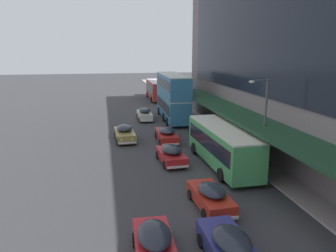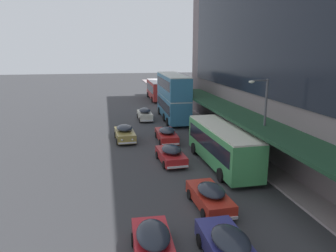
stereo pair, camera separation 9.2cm
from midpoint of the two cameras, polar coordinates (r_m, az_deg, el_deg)
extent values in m
cube|color=teal|center=(42.70, 0.92, 3.35)|extent=(2.83, 11.12, 2.66)
cube|color=black|center=(42.64, 0.92, 3.78)|extent=(2.85, 10.23, 1.17)
cube|color=silver|center=(42.48, 0.92, 5.19)|extent=(2.73, 11.11, 0.12)
cube|color=teal|center=(42.31, 0.93, 7.04)|extent=(2.83, 11.12, 2.66)
cube|color=black|center=(42.28, 0.93, 7.47)|extent=(2.85, 10.23, 1.17)
cube|color=silver|center=(42.18, 0.94, 8.91)|extent=(2.73, 11.11, 0.12)
cube|color=black|center=(47.68, -0.29, 9.05)|extent=(1.29, 0.09, 0.36)
cylinder|color=black|center=(46.36, -1.49, 2.65)|extent=(0.27, 1.01, 1.00)
cylinder|color=black|center=(46.78, 1.63, 2.75)|extent=(0.27, 1.01, 1.00)
cylinder|color=black|center=(39.40, -0.03, 0.76)|extent=(0.27, 1.01, 1.00)
cylinder|color=black|center=(39.89, 3.62, 0.89)|extent=(0.27, 1.01, 1.00)
cylinder|color=black|center=(41.90, -0.61, 1.52)|extent=(0.27, 1.01, 1.00)
cylinder|color=black|center=(42.37, 2.82, 1.63)|extent=(0.27, 1.01, 1.00)
cube|color=#439D58|center=(25.97, 9.46, -3.32)|extent=(2.73, 9.95, 2.68)
cube|color=black|center=(25.89, 9.49, -2.64)|extent=(2.75, 9.16, 1.18)
cube|color=beige|center=(25.62, 9.58, -0.34)|extent=(2.63, 9.95, 0.12)
cube|color=black|center=(30.25, 6.08, 1.28)|extent=(1.25, 0.09, 0.36)
cylinder|color=black|center=(28.96, 4.63, -3.90)|extent=(0.27, 1.01, 1.00)
cylinder|color=black|center=(29.75, 9.23, -3.57)|extent=(0.27, 1.01, 1.00)
cylinder|color=black|center=(23.23, 9.26, -8.44)|extent=(0.27, 1.01, 1.00)
cylinder|color=black|center=(24.21, 14.80, -7.81)|extent=(0.27, 1.01, 1.00)
cube|color=#A82D29|center=(60.03, -1.93, 6.35)|extent=(2.65, 10.13, 2.94)
cube|color=black|center=(59.98, -1.93, 6.69)|extent=(2.68, 9.33, 1.30)
cube|color=silver|center=(59.86, -1.94, 7.80)|extent=(2.55, 10.13, 0.12)
cube|color=black|center=(64.91, -2.58, 7.95)|extent=(1.26, 0.08, 0.36)
cylinder|color=black|center=(63.41, -3.49, 5.50)|extent=(0.26, 1.00, 1.00)
cylinder|color=black|center=(63.74, -1.24, 5.56)|extent=(0.26, 1.00, 1.00)
cylinder|color=black|center=(56.96, -2.72, 4.63)|extent=(0.26, 1.00, 1.00)
cylinder|color=black|center=(57.33, -0.23, 4.70)|extent=(0.26, 1.00, 1.00)
cube|color=olive|center=(33.22, -7.44, -1.51)|extent=(1.95, 4.33, 0.80)
ellipsoid|color=#1E232D|center=(33.26, -7.51, -0.32)|extent=(1.66, 2.41, 0.57)
cube|color=silver|center=(31.19, -7.01, -2.95)|extent=(1.69, 0.19, 0.14)
cube|color=silver|center=(35.38, -7.79, -1.02)|extent=(1.69, 0.19, 0.14)
sphere|color=silver|center=(31.19, -6.14, -2.36)|extent=(0.18, 0.18, 0.18)
sphere|color=silver|center=(31.09, -7.92, -2.46)|extent=(0.18, 0.18, 0.18)
cylinder|color=black|center=(32.12, -5.60, -2.53)|extent=(0.17, 0.65, 0.64)
cylinder|color=black|center=(31.95, -8.76, -2.71)|extent=(0.17, 0.65, 0.64)
cylinder|color=black|center=(34.66, -6.19, -1.37)|extent=(0.17, 0.65, 0.64)
cylinder|color=black|center=(34.50, -9.12, -1.53)|extent=(0.17, 0.65, 0.64)
cube|color=beige|center=(42.65, -4.01, 1.88)|extent=(1.63, 4.21, 0.83)
ellipsoid|color=#1E232D|center=(42.31, -3.99, 2.75)|extent=(1.43, 2.32, 0.63)
cube|color=silver|center=(44.80, -4.34, 2.08)|extent=(1.54, 0.12, 0.14)
cube|color=silver|center=(40.61, -3.63, 0.92)|extent=(1.54, 0.12, 0.14)
sphere|color=silver|center=(44.66, -4.92, 2.44)|extent=(0.18, 0.18, 0.18)
sphere|color=silver|center=(44.76, -3.78, 2.49)|extent=(0.18, 0.18, 0.18)
cylinder|color=black|center=(43.90, -5.27, 1.76)|extent=(0.14, 0.64, 0.64)
cylinder|color=black|center=(44.08, -3.17, 1.85)|extent=(0.14, 0.64, 0.64)
cylinder|color=black|center=(41.35, -4.90, 1.06)|extent=(0.14, 0.64, 0.64)
cylinder|color=black|center=(41.55, -2.67, 1.15)|extent=(0.14, 0.64, 0.64)
cube|color=navy|center=(15.27, 10.59, -20.40)|extent=(1.80, 4.34, 0.79)
ellipsoid|color=#1E232D|center=(14.76, 11.03, -18.77)|extent=(1.56, 2.39, 0.53)
cube|color=silver|center=(17.14, 7.67, -17.18)|extent=(1.65, 0.14, 0.14)
sphere|color=silver|center=(16.83, 6.13, -16.59)|extent=(0.18, 0.18, 0.18)
sphere|color=silver|center=(17.12, 9.31, -16.15)|extent=(0.18, 0.18, 0.18)
cylinder|color=black|center=(16.22, 5.65, -19.25)|extent=(0.15, 0.64, 0.64)
cylinder|color=black|center=(16.76, 11.65, -18.32)|extent=(0.15, 0.64, 0.64)
cube|color=red|center=(15.00, -2.28, -20.89)|extent=(1.78, 4.60, 0.76)
ellipsoid|color=#1E232D|center=(14.84, -2.42, -18.33)|extent=(1.52, 2.54, 0.59)
cube|color=silver|center=(17.08, -3.28, -17.18)|extent=(1.57, 0.16, 0.14)
cylinder|color=black|center=(16.43, 0.11, -18.72)|extent=(0.16, 0.64, 0.64)
cylinder|color=black|center=(16.28, -5.98, -19.12)|extent=(0.16, 0.64, 0.64)
cube|color=#A71C1F|center=(26.62, 0.60, -5.24)|extent=(1.97, 4.12, 0.71)
ellipsoid|color=#1E232D|center=(26.25, 0.71, -4.10)|extent=(1.66, 2.30, 0.58)
cube|color=silver|center=(28.59, -0.46, -4.36)|extent=(1.66, 0.21, 0.14)
cube|color=silver|center=(24.81, 1.82, -7.16)|extent=(1.66, 0.21, 0.14)
sphere|color=silver|center=(28.38, -1.39, -3.96)|extent=(0.18, 0.18, 0.18)
sphere|color=silver|center=(28.60, 0.49, -3.82)|extent=(0.18, 0.18, 0.18)
cylinder|color=black|center=(27.66, -1.82, -5.08)|extent=(0.18, 0.65, 0.64)
cylinder|color=black|center=(28.06, 1.67, -4.81)|extent=(0.18, 0.65, 0.64)
cylinder|color=black|center=(25.36, -0.60, -6.81)|extent=(0.18, 0.65, 0.64)
cylinder|color=black|center=(25.80, 3.19, -6.48)|extent=(0.18, 0.65, 0.64)
cube|color=#A91C1B|center=(32.70, -0.20, -1.69)|extent=(1.80, 4.63, 0.74)
ellipsoid|color=#1E232D|center=(32.33, -0.13, -0.77)|extent=(1.55, 2.55, 0.50)
cube|color=silver|center=(35.00, -0.85, -1.06)|extent=(1.63, 0.15, 0.14)
cube|color=silver|center=(30.53, 0.55, -3.20)|extent=(1.63, 0.15, 0.14)
sphere|color=silver|center=(34.84, -1.61, -0.68)|extent=(0.18, 0.18, 0.18)
sphere|color=silver|center=(34.98, -0.07, -0.61)|extent=(0.18, 0.18, 0.18)
cylinder|color=black|center=(34.01, -2.03, -1.58)|extent=(0.15, 0.64, 0.64)
cylinder|color=black|center=(34.27, 0.82, -1.45)|extent=(0.15, 0.64, 0.64)
cylinder|color=black|center=(31.29, -1.31, -2.90)|extent=(0.15, 0.64, 0.64)
cylinder|color=black|center=(31.58, 1.78, -2.75)|extent=(0.15, 0.64, 0.64)
cube|color=#AC261A|center=(19.60, 7.39, -12.34)|extent=(1.86, 4.18, 0.74)
ellipsoid|color=#1E232D|center=(19.18, 7.67, -10.98)|extent=(1.57, 2.32, 0.50)
cube|color=silver|center=(21.48, 5.33, -10.55)|extent=(1.58, 0.20, 0.14)
cube|color=silver|center=(17.98, 9.86, -15.71)|extent=(1.58, 0.20, 0.14)
sphere|color=silver|center=(21.21, 4.20, -10.06)|extent=(0.18, 0.18, 0.18)
sphere|color=silver|center=(21.49, 6.54, -9.79)|extent=(0.18, 0.18, 0.18)
cylinder|color=black|center=(20.54, 3.87, -11.83)|extent=(0.17, 0.65, 0.64)
cylinder|color=black|center=(21.06, 8.25, -11.28)|extent=(0.17, 0.65, 0.64)
cylinder|color=black|center=(18.40, 6.34, -15.05)|extent=(0.17, 0.65, 0.64)
cylinder|color=black|center=(18.98, 11.19, -14.30)|extent=(0.17, 0.65, 0.64)
cylinder|color=#4C4C51|center=(24.75, 16.55, -0.04)|extent=(0.16, 0.16, 6.83)
cylinder|color=#4C4C51|center=(23.96, 15.78, 7.63)|extent=(1.20, 0.10, 0.10)
ellipsoid|color=silver|center=(23.71, 14.46, 7.46)|extent=(0.44, 0.28, 0.20)
camera|label=1|loc=(0.05, -89.92, 0.02)|focal=35.00mm
camera|label=2|loc=(0.05, 90.08, -0.02)|focal=35.00mm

